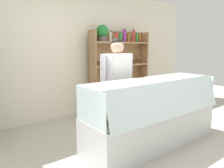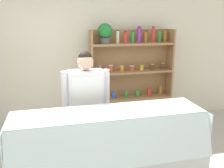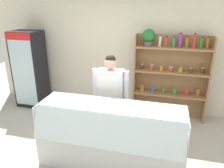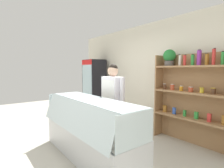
# 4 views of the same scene
# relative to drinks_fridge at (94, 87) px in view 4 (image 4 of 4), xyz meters

# --- Properties ---
(ground_plane) EXTENTS (12.00, 12.00, 0.00)m
(ground_plane) POSITION_rel_drinks_fridge_xyz_m (2.32, -1.70, -0.92)
(ground_plane) COLOR #B7B2A3
(back_wall) EXTENTS (6.80, 0.10, 2.70)m
(back_wall) POSITION_rel_drinks_fridge_xyz_m (2.32, 0.48, 0.43)
(back_wall) COLOR silver
(back_wall) RESTS_ON ground
(drinks_fridge) EXTENTS (0.66, 0.57, 1.84)m
(drinks_fridge) POSITION_rel_drinks_fridge_xyz_m (0.00, 0.00, 0.00)
(drinks_fridge) COLOR black
(drinks_fridge) RESTS_ON ground
(shelving_unit) EXTENTS (1.55, 0.29, 1.94)m
(shelving_unit) POSITION_rel_drinks_fridge_xyz_m (3.25, 0.19, 0.19)
(shelving_unit) COLOR #9E754C
(shelving_unit) RESTS_ON ground
(deli_display_case) EXTENTS (2.21, 0.75, 1.01)m
(deli_display_case) POSITION_rel_drinks_fridge_xyz_m (2.46, -1.65, -0.60)
(deli_display_case) COLOR silver
(deli_display_case) RESTS_ON ground
(shop_clerk) EXTENTS (0.64, 0.25, 1.62)m
(shop_clerk) POSITION_rel_drinks_fridge_xyz_m (2.29, -1.00, 0.04)
(shop_clerk) COLOR #4C4233
(shop_clerk) RESTS_ON ground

